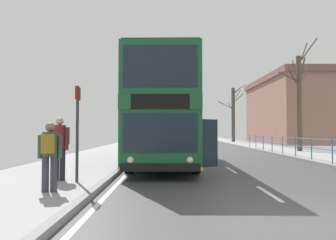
# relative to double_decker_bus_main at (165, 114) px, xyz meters

# --- Properties ---
(ground) EXTENTS (15.80, 140.00, 0.20)m
(ground) POSITION_rel_double_decker_bus_main_xyz_m (1.90, -9.89, -2.27)
(ground) COLOR #404045
(double_decker_bus_main) EXTENTS (3.23, 11.43, 4.40)m
(double_decker_bus_main) POSITION_rel_double_decker_bus_main_xyz_m (0.00, 0.00, 0.00)
(double_decker_bus_main) COLOR #19512D
(double_decker_bus_main) RESTS_ON ground
(pedestrian_railing_far_kerb) EXTENTS (0.05, 24.17, 1.05)m
(pedestrian_railing_far_kerb) POSITION_rel_double_decker_bus_main_xyz_m (7.07, 0.49, -1.46)
(pedestrian_railing_far_kerb) COLOR #386BA8
(pedestrian_railing_far_kerb) RESTS_ON ground
(pedestrian_with_backpack) EXTENTS (0.55, 0.56, 1.78)m
(pedestrian_with_backpack) POSITION_rel_double_decker_bus_main_xyz_m (-2.93, -6.06, -1.12)
(pedestrian_with_backpack) COLOR black
(pedestrian_with_backpack) RESTS_ON ground
(pedestrian_companion) EXTENTS (0.55, 0.57, 1.60)m
(pedestrian_companion) POSITION_rel_double_decker_bus_main_xyz_m (-2.58, -7.86, -1.24)
(pedestrian_companion) COLOR #383842
(pedestrian_companion) RESTS_ON ground
(bus_stop_sign_near) EXTENTS (0.08, 0.44, 2.64)m
(bus_stop_sign_near) POSITION_rel_double_decker_bus_main_xyz_m (-2.35, -6.39, -0.54)
(bus_stop_sign_near) COLOR #2D2D33
(bus_stop_sign_near) RESTS_ON ground
(bare_tree_far_00) EXTENTS (3.53, 1.86, 7.32)m
(bare_tree_far_00) POSITION_rel_double_decker_bus_main_xyz_m (8.38, 26.06, 1.38)
(bare_tree_far_00) COLOR brown
(bare_tree_far_00) RESTS_ON ground
(bare_tree_far_02) EXTENTS (2.32, 2.37, 7.72)m
(bare_tree_far_02) POSITION_rel_double_decker_bus_main_xyz_m (9.19, 7.23, 1.40)
(bare_tree_far_02) COLOR brown
(bare_tree_far_02) RESTS_ON ground
(background_building_00) EXTENTS (11.37, 17.76, 8.26)m
(background_building_00) POSITION_rel_double_decker_bus_main_xyz_m (17.59, 26.36, 1.85)
(background_building_00) COLOR #936656
(background_building_00) RESTS_ON ground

